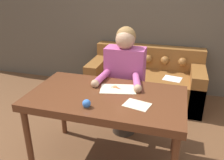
{
  "coord_description": "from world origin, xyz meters",
  "views": [
    {
      "loc": [
        0.5,
        -1.73,
        1.76
      ],
      "look_at": [
        -0.08,
        0.24,
        0.88
      ],
      "focal_mm": 38.0,
      "sensor_mm": 36.0,
      "label": 1
    }
  ],
  "objects_px": {
    "person": "(125,82)",
    "scissors": "(117,88)",
    "couch": "(146,81)",
    "dining_table": "(106,102)",
    "pin_cushion": "(87,104)"
  },
  "relations": [
    {
      "from": "person",
      "to": "scissors",
      "type": "xyz_separation_m",
      "value": [
        0.02,
        -0.4,
        0.11
      ]
    },
    {
      "from": "person",
      "to": "scissors",
      "type": "relative_size",
      "value": 6.52
    },
    {
      "from": "couch",
      "to": "scissors",
      "type": "relative_size",
      "value": 8.46
    },
    {
      "from": "person",
      "to": "scissors",
      "type": "distance_m",
      "value": 0.42
    },
    {
      "from": "dining_table",
      "to": "scissors",
      "type": "height_order",
      "value": "scissors"
    },
    {
      "from": "dining_table",
      "to": "scissors",
      "type": "distance_m",
      "value": 0.19
    },
    {
      "from": "couch",
      "to": "person",
      "type": "relative_size",
      "value": 1.3
    },
    {
      "from": "pin_cushion",
      "to": "couch",
      "type": "bearing_deg",
      "value": 82.45
    },
    {
      "from": "dining_table",
      "to": "couch",
      "type": "bearing_deg",
      "value": 84.3
    },
    {
      "from": "person",
      "to": "pin_cushion",
      "type": "bearing_deg",
      "value": -98.59
    },
    {
      "from": "scissors",
      "to": "pin_cushion",
      "type": "xyz_separation_m",
      "value": [
        -0.15,
        -0.43,
        0.03
      ]
    },
    {
      "from": "dining_table",
      "to": "pin_cushion",
      "type": "distance_m",
      "value": 0.3
    },
    {
      "from": "scissors",
      "to": "pin_cushion",
      "type": "height_order",
      "value": "pin_cushion"
    },
    {
      "from": "couch",
      "to": "pin_cushion",
      "type": "height_order",
      "value": "pin_cushion"
    },
    {
      "from": "pin_cushion",
      "to": "dining_table",
      "type": "bearing_deg",
      "value": 72.21
    }
  ]
}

